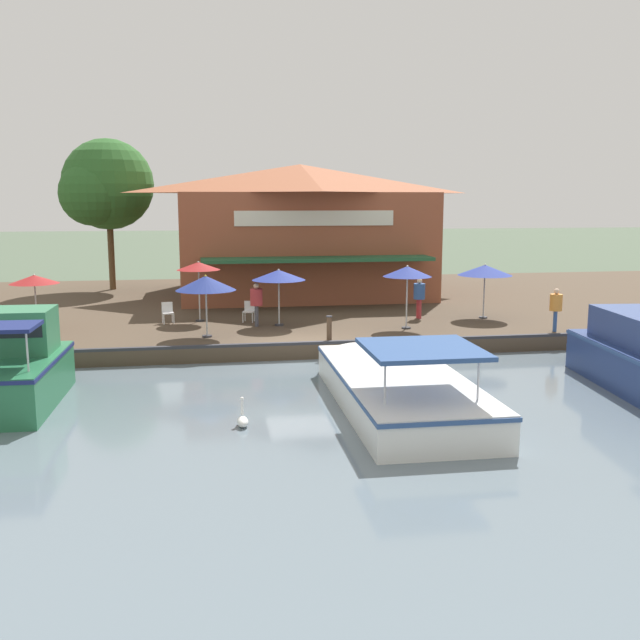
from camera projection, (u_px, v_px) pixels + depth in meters
name	position (u px, v px, depth m)	size (l,w,h in m)	color
ground_plane	(303.00, 362.00, 24.83)	(220.00, 220.00, 0.00)	#4C5B47
quay_deck	(272.00, 307.00, 35.47)	(22.00, 56.00, 0.60)	#4C3D2D
quay_edge_fender	(303.00, 343.00, 24.81)	(0.20, 50.40, 0.10)	#2D2D33
waterfront_restaurant	(300.00, 228.00, 38.04)	(11.95, 13.11, 6.83)	brown
patio_umbrella_mid_patio_left	(485.00, 270.00, 30.04)	(2.29, 2.29, 2.32)	#B7B7B7
patio_umbrella_back_row	(34.00, 280.00, 27.09)	(1.84, 1.84, 2.20)	#B7B7B7
patio_umbrella_by_entrance	(198.00, 266.00, 29.22)	(1.77, 1.77, 2.50)	#B7B7B7
patio_umbrella_near_quay_edge	(206.00, 283.00, 25.88)	(2.20, 2.20, 2.30)	#B7B7B7
patio_umbrella_far_corner	(407.00, 272.00, 27.55)	(1.89, 1.89, 2.49)	#B7B7B7
patio_umbrella_mid_patio_right	(279.00, 275.00, 28.25)	(2.13, 2.13, 2.28)	#B7B7B7
cafe_chair_far_corner_seat	(249.00, 310.00, 29.44)	(0.55, 0.55, 0.85)	white
cafe_chair_beside_entrance	(168.00, 312.00, 29.07)	(0.51, 0.51, 0.85)	white
person_at_quay_edge	(256.00, 299.00, 28.26)	(0.49, 0.49, 1.73)	#4C4C56
person_near_entrance	(419.00, 293.00, 30.13)	(0.49, 0.49, 1.72)	#B23338
person_mid_patio	(556.00, 305.00, 27.17)	(0.47, 0.47, 1.65)	#2D5193
motorboat_nearest_quay	(392.00, 380.00, 19.88)	(9.54, 3.28, 2.06)	white
motorboat_far_downstream	(22.00, 368.00, 19.74)	(5.65, 2.25, 2.53)	#287047
mooring_post	(329.00, 329.00, 25.14)	(0.22, 0.22, 0.95)	#473323
swan	(243.00, 420.00, 17.51)	(0.61, 0.29, 0.69)	white
tree_downstream_bank	(104.00, 187.00, 38.93)	(5.21, 4.96, 8.30)	brown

